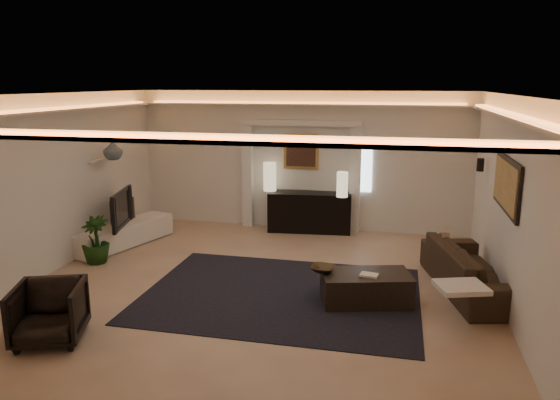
% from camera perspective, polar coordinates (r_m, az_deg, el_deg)
% --- Properties ---
extents(floor, '(7.00, 7.00, 0.00)m').
position_cam_1_polar(floor, '(8.17, -2.33, -9.43)').
color(floor, tan).
rests_on(floor, ground).
extents(ceiling, '(7.00, 7.00, 0.00)m').
position_cam_1_polar(ceiling, '(7.57, -2.53, 11.36)').
color(ceiling, white).
rests_on(ceiling, ground).
extents(wall_back, '(7.00, 0.00, 7.00)m').
position_cam_1_polar(wall_back, '(11.10, 2.32, 4.27)').
color(wall_back, silver).
rests_on(wall_back, ground).
extents(wall_front, '(7.00, 0.00, 7.00)m').
position_cam_1_polar(wall_front, '(4.59, -14.08, -8.45)').
color(wall_front, silver).
rests_on(wall_front, ground).
extents(wall_left, '(0.00, 7.00, 7.00)m').
position_cam_1_polar(wall_left, '(9.28, -23.79, 1.52)').
color(wall_left, silver).
rests_on(wall_left, ground).
extents(wall_right, '(0.00, 7.00, 7.00)m').
position_cam_1_polar(wall_right, '(7.63, 23.86, -0.71)').
color(wall_right, silver).
rests_on(wall_right, ground).
extents(cove_soffit, '(7.00, 7.00, 0.04)m').
position_cam_1_polar(cove_soffit, '(7.58, -2.51, 9.24)').
color(cove_soffit, silver).
rests_on(cove_soffit, ceiling).
extents(daylight_slit, '(0.25, 0.03, 1.00)m').
position_cam_1_polar(daylight_slit, '(10.93, 9.28, 3.46)').
color(daylight_slit, white).
rests_on(daylight_slit, wall_back).
extents(area_rug, '(4.00, 3.00, 0.01)m').
position_cam_1_polar(area_rug, '(7.90, 0.13, -10.18)').
color(area_rug, black).
rests_on(area_rug, ground).
extents(pilaster_left, '(0.22, 0.20, 2.20)m').
position_cam_1_polar(pilaster_left, '(11.32, -3.53, 2.63)').
color(pilaster_left, silver).
rests_on(pilaster_left, ground).
extents(pilaster_right, '(0.22, 0.20, 2.20)m').
position_cam_1_polar(pilaster_right, '(10.91, 8.16, 2.14)').
color(pilaster_right, silver).
rests_on(pilaster_right, ground).
extents(alcove_header, '(2.52, 0.20, 0.12)m').
position_cam_1_polar(alcove_header, '(10.91, 2.26, 8.35)').
color(alcove_header, silver).
rests_on(alcove_header, wall_back).
extents(painting_frame, '(0.74, 0.04, 0.74)m').
position_cam_1_polar(painting_frame, '(11.04, 2.30, 5.27)').
color(painting_frame, tan).
rests_on(painting_frame, wall_back).
extents(painting_canvas, '(0.62, 0.02, 0.62)m').
position_cam_1_polar(painting_canvas, '(11.02, 2.28, 5.26)').
color(painting_canvas, '#4C2D1E').
rests_on(painting_canvas, wall_back).
extents(art_panel_frame, '(0.04, 1.64, 0.74)m').
position_cam_1_polar(art_panel_frame, '(7.86, 23.41, 1.57)').
color(art_panel_frame, black).
rests_on(art_panel_frame, wall_right).
extents(art_panel_gold, '(0.02, 1.50, 0.62)m').
position_cam_1_polar(art_panel_gold, '(7.86, 23.23, 1.58)').
color(art_panel_gold, tan).
rests_on(art_panel_gold, wall_right).
extents(wall_sconce, '(0.12, 0.12, 0.22)m').
position_cam_1_polar(wall_sconce, '(9.70, 20.92, 3.59)').
color(wall_sconce, black).
rests_on(wall_sconce, wall_right).
extents(wall_niche, '(0.10, 0.55, 0.04)m').
position_cam_1_polar(wall_niche, '(10.35, -19.06, 4.09)').
color(wall_niche, silver).
rests_on(wall_niche, wall_left).
extents(console, '(1.76, 0.70, 0.86)m').
position_cam_1_polar(console, '(11.02, 3.23, -1.37)').
color(console, black).
rests_on(console, ground).
extents(lamp_left, '(0.35, 0.35, 0.60)m').
position_cam_1_polar(lamp_left, '(11.05, -1.11, 2.35)').
color(lamp_left, beige).
rests_on(lamp_left, console).
extents(lamp_right, '(0.25, 0.25, 0.50)m').
position_cam_1_polar(lamp_right, '(10.52, 6.78, 1.74)').
color(lamp_right, '#FFEBBB').
rests_on(lamp_right, console).
extents(media_ledge, '(1.16, 2.23, 0.41)m').
position_cam_1_polar(media_ledge, '(10.51, -16.56, -3.58)').
color(media_ledge, silver).
rests_on(media_ledge, ground).
extents(tv, '(1.19, 0.43, 0.69)m').
position_cam_1_polar(tv, '(10.24, -17.40, -0.77)').
color(tv, black).
rests_on(tv, media_ledge).
extents(figurine, '(0.17, 0.17, 0.42)m').
position_cam_1_polar(figurine, '(10.84, -15.91, -0.77)').
color(figurine, '#3F2E20').
rests_on(figurine, media_ledge).
extents(ginger_jar, '(0.46, 0.46, 0.36)m').
position_cam_1_polar(ginger_jar, '(10.20, -17.69, 5.21)').
color(ginger_jar, slate).
rests_on(ginger_jar, wall_niche).
extents(plant, '(0.48, 0.48, 0.83)m').
position_cam_1_polar(plant, '(9.62, -19.39, -4.10)').
color(plant, black).
rests_on(plant, ground).
extents(sofa, '(2.45, 1.42, 0.67)m').
position_cam_1_polar(sofa, '(8.43, 20.10, -7.06)').
color(sofa, '#3B2511').
rests_on(sofa, ground).
extents(throw_blanket, '(0.72, 0.65, 0.07)m').
position_cam_1_polar(throw_blanket, '(7.08, 19.06, -8.92)').
color(throw_blanket, beige).
rests_on(throw_blanket, sofa).
extents(throw_pillow, '(0.12, 0.38, 0.37)m').
position_cam_1_polar(throw_pillow, '(9.00, 17.46, -4.20)').
color(throw_pillow, gray).
rests_on(throw_pillow, sofa).
extents(coffee_table, '(1.37, 0.97, 0.46)m').
position_cam_1_polar(coffee_table, '(7.66, 9.32, -9.49)').
color(coffee_table, black).
rests_on(coffee_table, ground).
extents(bowl, '(0.40, 0.40, 0.08)m').
position_cam_1_polar(bowl, '(7.57, 4.65, -7.63)').
color(bowl, '#392815').
rests_on(bowl, coffee_table).
extents(magazine, '(0.27, 0.22, 0.03)m').
position_cam_1_polar(magazine, '(7.49, 9.64, -8.21)').
color(magazine, beige).
rests_on(magazine, coffee_table).
extents(armchair, '(1.00, 1.01, 0.73)m').
position_cam_1_polar(armchair, '(7.02, -23.78, -11.16)').
color(armchair, black).
rests_on(armchair, ground).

